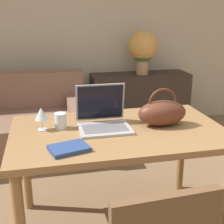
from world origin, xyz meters
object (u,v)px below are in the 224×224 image
at_px(wine_glass, 41,114).
at_px(handbag, 162,113).
at_px(couch, 21,128).
at_px(laptop, 103,116).
at_px(drinking_glass, 60,121).
at_px(flower_vase, 143,49).

xyz_separation_m(wine_glass, handbag, (0.78, -0.08, -0.02)).
xyz_separation_m(couch, handbag, (1.02, -1.41, 0.54)).
distance_m(couch, wine_glass, 1.46).
bearing_deg(couch, wine_glass, -79.52).
relative_size(couch, wine_glass, 9.49).
height_order(couch, laptop, laptop).
xyz_separation_m(couch, laptop, (0.64, -1.34, 0.53)).
height_order(drinking_glass, handbag, handbag).
distance_m(drinking_glass, wine_glass, 0.13).
relative_size(wine_glass, flower_vase, 0.28).
bearing_deg(wine_glass, couch, 100.48).
bearing_deg(wine_glass, handbag, -6.09).
bearing_deg(laptop, flower_vase, 64.51).
distance_m(laptop, drinking_glass, 0.28).
bearing_deg(flower_vase, handbag, -103.90).
bearing_deg(wine_glass, laptop, -2.23).
relative_size(drinking_glass, handbag, 0.31).
distance_m(laptop, wine_glass, 0.39).
height_order(laptop, drinking_glass, laptop).
relative_size(wine_glass, handbag, 0.45).
height_order(wine_glass, flower_vase, flower_vase).
height_order(laptop, flower_vase, flower_vase).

